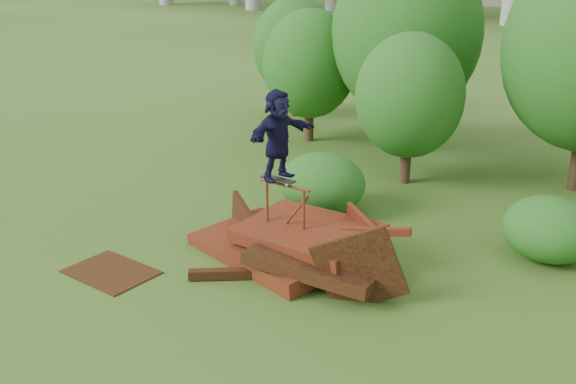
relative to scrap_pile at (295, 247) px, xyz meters
The scene contains 12 objects.
ground 2.07m from the scrap_pile, 73.83° to the right, with size 240.00×240.00×0.00m, color #2D5116.
scrap_pile is the anchor object (origin of this frame).
grind_rail 0.80m from the scrap_pile, 169.99° to the left, with size 1.30×0.12×1.76m.
skateboard 1.52m from the scrap_pile, behind, with size 0.83×0.25×0.08m.
skater 2.47m from the scrap_pile, behind, with size 1.80×0.57×1.94m, color black.
flat_plate 3.97m from the scrap_pile, 134.45° to the right, with size 1.83×1.31×0.03m, color #371E0B.
tree_0 10.60m from the scrap_pile, 125.60° to the left, with size 3.36×3.36×4.75m.
tree_1 10.33m from the scrap_pile, 106.21° to the left, with size 4.96×4.96×6.90m.
tree_2 6.81m from the scrap_pile, 97.82° to the left, with size 3.14×3.14×4.43m.
tree_6 14.61m from the scrap_pile, 128.46° to the left, with size 3.55×3.55×4.96m.
shrub_left 3.19m from the scrap_pile, 115.55° to the left, with size 2.31×2.13×1.60m, color #154111.
shrub_right 5.60m from the scrap_pile, 41.23° to the left, with size 2.04×1.87×1.44m, color #154111.
Camera 1 is at (7.33, -8.02, 6.24)m, focal length 40.00 mm.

